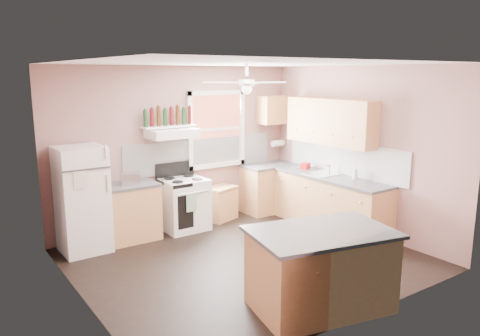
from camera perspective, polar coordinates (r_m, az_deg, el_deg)
floor at (r=6.72m, az=0.78°, el=-11.03°), size 4.50×4.50×0.00m
ceiling at (r=6.21m, az=0.85°, el=12.66°), size 4.50×4.50×0.00m
wall_back at (r=8.04m, az=-7.65°, el=2.62°), size 4.50×0.05×2.70m
wall_right at (r=7.85m, az=14.43°, el=2.16°), size 0.05×4.00×2.70m
wall_left at (r=5.36m, az=-19.38°, el=-2.35°), size 0.05×4.00×2.70m
backsplash_back at (r=8.24m, az=-4.71°, el=1.67°), size 2.90×0.03×0.55m
backsplash_right at (r=8.05m, az=12.57°, el=1.20°), size 0.03×2.60×0.55m
window_view at (r=8.33m, az=-2.95°, el=4.75°), size 1.00×0.02×1.20m
window_frame at (r=8.31m, az=-2.86°, el=4.73°), size 1.16×0.07×1.36m
refrigerator at (r=7.15m, az=-18.68°, el=-3.68°), size 0.67×0.65×1.56m
base_cabinet_left at (r=7.52m, az=-13.53°, el=-5.40°), size 0.90×0.60×0.86m
counter_left at (r=7.41m, az=-13.69°, el=-2.06°), size 0.92×0.62×0.04m
toaster at (r=7.34m, az=-13.19°, el=-1.28°), size 0.31×0.22×0.18m
stove at (r=7.86m, az=-6.83°, el=-4.42°), size 0.71×0.64×0.86m
range_hood at (r=7.65m, az=-8.28°, el=4.20°), size 0.78×0.50×0.14m
bottle_shelf at (r=7.75m, az=-8.71°, el=5.02°), size 0.90×0.26×0.03m
cart at (r=8.37m, az=-2.35°, el=-4.49°), size 0.63×0.51×0.55m
base_cabinet_corner at (r=8.88m, az=3.58°, el=-2.51°), size 1.00×0.60×0.86m
base_cabinet_right at (r=8.01m, az=10.95°, el=-4.25°), size 0.60×2.20×0.86m
counter_corner at (r=8.79m, az=3.61°, el=0.34°), size 1.02×0.62×0.04m
counter_right at (r=7.90m, az=11.03°, el=-1.12°), size 0.62×2.22×0.04m
sink at (r=8.03m, az=10.01°, el=-0.76°), size 0.55×0.45×0.03m
faucet at (r=8.13m, az=10.83°, el=-0.11°), size 0.03×0.03×0.14m
upper_cabinet_right at (r=7.99m, az=10.95°, el=5.57°), size 0.33×1.80×0.76m
upper_cabinet_corner at (r=8.87m, az=4.19°, el=7.09°), size 0.60×0.33×0.52m
paper_towel at (r=9.04m, az=4.60°, el=3.02°), size 0.26×0.12×0.12m
island at (r=5.35m, az=9.77°, el=-12.28°), size 1.61×1.21×0.86m
island_top at (r=5.19m, az=9.94°, el=-7.72°), size 1.71×1.31×0.04m
ceiling_fan_hub at (r=6.21m, az=0.84°, el=10.35°), size 0.20×0.20×0.08m
soap_bottle at (r=7.70m, az=13.86°, el=-0.55°), size 0.12×0.12×0.23m
red_caddy at (r=8.44m, az=7.98°, el=0.27°), size 0.21×0.18×0.10m
wine_bottles at (r=7.73m, az=-8.73°, el=6.20°), size 0.86×0.06×0.31m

